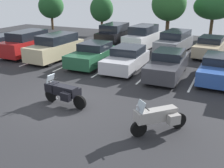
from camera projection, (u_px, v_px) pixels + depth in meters
ground at (62, 105)px, 12.03m from camera, size 44.00×44.00×0.10m
motorcycle_touring at (63, 92)px, 11.69m from camera, size 2.29×1.00×1.34m
motorcycle_second at (158, 117)px, 9.38m from camera, size 1.66×1.74×1.36m
parking_stripes at (91, 65)px, 18.17m from camera, size 19.86×4.83×0.01m
car_navy at (1, 44)px, 21.65m from camera, size 1.97×4.88×1.39m
car_red at (27, 43)px, 20.47m from camera, size 1.86×4.48×1.91m
car_champagne at (56, 47)px, 19.27m from camera, size 2.10×4.90×1.86m
car_green at (93, 55)px, 17.88m from camera, size 1.98×4.40×1.52m
car_silver at (126, 59)px, 16.91m from camera, size 2.01×4.35×1.46m
car_charcoal at (168, 64)px, 15.59m from camera, size 1.91×4.87×1.53m
car_blue at (219, 68)px, 14.96m from camera, size 1.96×4.68×1.44m
car_far_black at (114, 35)px, 24.07m from camera, size 2.04×4.60×2.00m
car_far_white at (143, 37)px, 22.81m from camera, size 2.18×4.90×2.02m
car_far_grey at (175, 42)px, 21.56m from camera, size 2.34×5.04×1.74m
car_far_tan at (210, 47)px, 20.38m from camera, size 2.18×4.72×1.49m
tree_far_right at (102, 9)px, 29.24m from camera, size 2.60×2.60×4.29m
tree_far_left at (214, 7)px, 26.87m from camera, size 4.06×4.06×4.60m
tree_center_left at (51, 6)px, 33.26m from camera, size 3.19×3.19×4.44m
tree_rear at (169, 4)px, 26.22m from camera, size 3.46×3.46×5.22m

